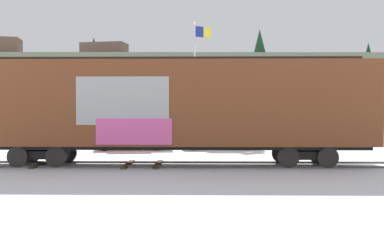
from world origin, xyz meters
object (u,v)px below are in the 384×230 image
object	(u,v)px
flagpole	(198,65)
parked_car_red	(130,135)
freight_car	(173,105)
parked_car_silver	(218,136)

from	to	relation	value
flagpole	parked_car_red	size ratio (longest dim) A/B	1.98
freight_car	flagpole	size ratio (longest dim) A/B	1.93
flagpole	parked_car_silver	distance (m)	8.01
freight_car	parked_car_silver	xyz separation A→B (m)	(2.56, 7.04, -1.90)
flagpole	parked_car_red	distance (m)	9.20
freight_car	parked_car_silver	bearing A→B (deg)	70.00
parked_car_red	parked_car_silver	size ratio (longest dim) A/B	0.97
freight_car	flagpole	distance (m)	13.60
parked_car_red	parked_car_silver	world-z (taller)	parked_car_red
flagpole	parked_car_silver	world-z (taller)	flagpole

